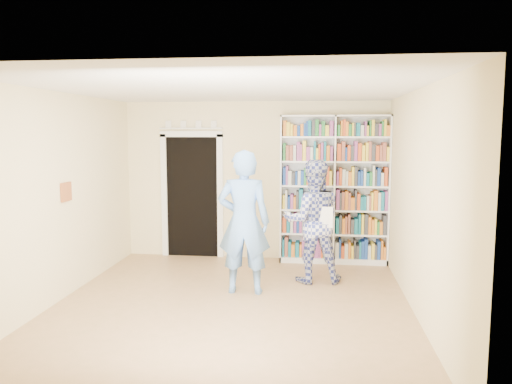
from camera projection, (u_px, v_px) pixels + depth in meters
floor at (231, 306)px, 6.28m from camera, size 5.00×5.00×0.00m
ceiling at (230, 89)px, 5.96m from camera, size 5.00×5.00×0.00m
wall_back at (255, 181)px, 8.59m from camera, size 4.50×0.00×4.50m
wall_left at (57, 198)px, 6.39m from camera, size 0.00×5.00×5.00m
wall_right at (419, 203)px, 5.86m from camera, size 0.00×5.00×5.00m
bookshelf at (334, 189)px, 8.29m from camera, size 1.79×0.34×2.46m
doorway at (192, 190)px, 8.71m from camera, size 1.10×0.08×2.43m
wall_art at (66, 192)px, 6.57m from camera, size 0.03×0.25×0.25m
man_blue at (244, 222)px, 6.73m from camera, size 0.73×0.49×1.95m
man_plaid at (313, 221)px, 7.24m from camera, size 0.95×0.79×1.79m
paper_sheet at (325, 217)px, 6.97m from camera, size 0.21×0.04×0.30m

